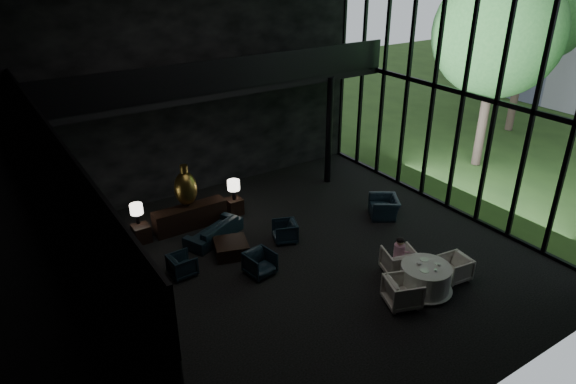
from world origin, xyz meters
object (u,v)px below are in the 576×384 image
bronze_urn (186,188)px  coffee_table (231,248)px  console (190,217)px  dining_chair_north (399,259)px  window_armchair (384,204)px  dining_chair_west (403,289)px  lounge_armchair_west (182,265)px  lounge_armchair_south (260,263)px  table_lamp_right (234,186)px  table_lamp_left (136,210)px  lounge_armchair_east (285,231)px  side_table_left (141,233)px  side_table_right (234,206)px  dining_table (425,280)px  child (400,248)px  dining_chair_east (454,267)px  sofa (214,228)px

bronze_urn → coffee_table: (0.33, -2.30, -1.11)m
console → dining_chair_north: size_ratio=2.60×
window_armchair → dining_chair_west: size_ratio=1.08×
lounge_armchair_west → lounge_armchair_south: bearing=-124.8°
lounge_armchair_south → coffee_table: 1.34m
console → coffee_table: console is taller
table_lamp_right → coffee_table: table_lamp_right is taller
lounge_armchair_west → dining_chair_west: dining_chair_west is taller
table_lamp_left → lounge_armchair_east: (3.66, -2.55, -0.68)m
table_lamp_left → lounge_armchair_west: 2.64m
side_table_left → lounge_armchair_east: size_ratio=0.83×
side_table_right → lounge_armchair_east: size_ratio=0.85×
lounge_armchair_east → dining_table: (1.66, -4.11, 0.00)m
table_lamp_right → dining_chair_north: size_ratio=0.75×
lounge_armchair_south → coffee_table: lounge_armchair_south is taller
console → window_armchair: size_ratio=2.41×
dining_chair_north → child: child is taller
coffee_table → lounge_armchair_south: bearing=-81.3°
side_table_left → dining_chair_east: dining_chair_east is taller
dining_chair_west → sofa: bearing=45.0°
side_table_left → side_table_right: size_ratio=0.98×
sofa → lounge_armchair_east: sofa is taller
side_table_left → console: bearing=-0.0°
lounge_armchair_east → dining_chair_north: dining_chair_north is taller
sofa → coffee_table: sofa is taller
lounge_armchair_west → child: (5.00, -3.14, 0.47)m
table_lamp_left → dining_chair_north: table_lamp_left is taller
lounge_armchair_east → dining_table: 4.43m
lounge_armchair_east → table_lamp_left: bearing=-103.7°
dining_chair_west → child: 1.46m
lounge_armchair_west → dining_chair_west: (4.08, -4.24, 0.15)m
console → lounge_armchair_west: console is taller
sofa → dining_chair_north: size_ratio=2.09×
dining_chair_east → bronze_urn: bearing=-137.0°
dining_chair_east → table_lamp_right: bearing=-146.6°
table_lamp_left → console: bearing=-6.4°
console → table_lamp_left: bearing=173.6°
bronze_urn → dining_chair_east: bronze_urn is taller
side_table_left → side_table_right: bearing=0.8°
side_table_right → window_armchair: (4.09, -2.88, 0.15)m
console → side_table_right: (1.60, 0.04, -0.10)m
table_lamp_left → table_lamp_right: table_lamp_right is taller
table_lamp_left → table_lamp_right: (3.20, -0.17, 0.04)m
table_lamp_right → coffee_table: (-1.27, -2.16, -0.84)m
side_table_right → lounge_armchair_south: size_ratio=0.77×
dining_chair_north → dining_chair_east: dining_chair_north is taller
side_table_right → sofa: (-1.30, -1.12, 0.09)m
lounge_armchair_west → dining_table: size_ratio=0.42×
side_table_right → lounge_armchair_south: bearing=-106.9°
table_lamp_right → side_table_right: bearing=90.0°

